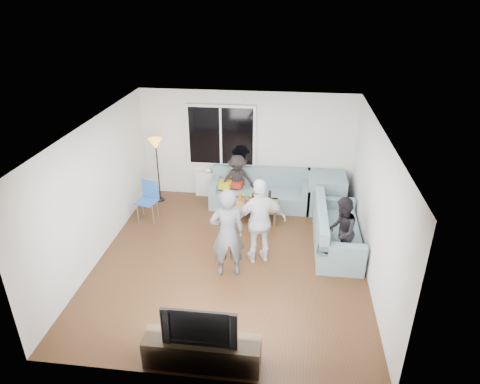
# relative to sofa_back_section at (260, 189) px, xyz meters

# --- Properties ---
(floor) EXTENTS (5.00, 5.50, 0.04)m
(floor) POSITION_rel_sofa_back_section_xyz_m (-0.36, -2.27, -0.45)
(floor) COLOR #56351C
(floor) RESTS_ON ground
(ceiling) EXTENTS (5.00, 5.50, 0.04)m
(ceiling) POSITION_rel_sofa_back_section_xyz_m (-0.36, -2.27, 2.20)
(ceiling) COLOR white
(ceiling) RESTS_ON ground
(wall_back) EXTENTS (5.00, 0.04, 2.60)m
(wall_back) POSITION_rel_sofa_back_section_xyz_m (-0.36, 0.50, 0.88)
(wall_back) COLOR silver
(wall_back) RESTS_ON ground
(wall_front) EXTENTS (5.00, 0.04, 2.60)m
(wall_front) POSITION_rel_sofa_back_section_xyz_m (-0.36, -5.04, 0.88)
(wall_front) COLOR silver
(wall_front) RESTS_ON ground
(wall_left) EXTENTS (0.04, 5.50, 2.60)m
(wall_left) POSITION_rel_sofa_back_section_xyz_m (-2.88, -2.27, 0.88)
(wall_left) COLOR silver
(wall_left) RESTS_ON ground
(wall_right) EXTENTS (0.04, 5.50, 2.60)m
(wall_right) POSITION_rel_sofa_back_section_xyz_m (2.16, -2.27, 0.88)
(wall_right) COLOR silver
(wall_right) RESTS_ON ground
(window_frame) EXTENTS (1.62, 0.06, 1.47)m
(window_frame) POSITION_rel_sofa_back_section_xyz_m (-0.96, 0.42, 1.12)
(window_frame) COLOR white
(window_frame) RESTS_ON wall_back
(window_glass) EXTENTS (1.50, 0.02, 1.35)m
(window_glass) POSITION_rel_sofa_back_section_xyz_m (-0.96, 0.38, 1.12)
(window_glass) COLOR black
(window_glass) RESTS_ON window_frame
(window_mullion) EXTENTS (0.05, 0.03, 1.35)m
(window_mullion) POSITION_rel_sofa_back_section_xyz_m (-0.96, 0.37, 1.12)
(window_mullion) COLOR white
(window_mullion) RESTS_ON window_frame
(radiator) EXTENTS (1.30, 0.12, 0.62)m
(radiator) POSITION_rel_sofa_back_section_xyz_m (-0.96, 0.38, -0.11)
(radiator) COLOR silver
(radiator) RESTS_ON floor
(potted_plant) EXTENTS (0.22, 0.20, 0.34)m
(potted_plant) POSITION_rel_sofa_back_section_xyz_m (-0.77, 0.35, 0.36)
(potted_plant) COLOR #245B25
(potted_plant) RESTS_ON radiator
(vase) EXTENTS (0.17, 0.17, 0.16)m
(vase) POSITION_rel_sofa_back_section_xyz_m (-1.29, 0.35, 0.28)
(vase) COLOR white
(vase) RESTS_ON radiator
(sofa_back_section) EXTENTS (2.30, 0.85, 0.85)m
(sofa_back_section) POSITION_rel_sofa_back_section_xyz_m (0.00, 0.00, 0.00)
(sofa_back_section) COLOR slate
(sofa_back_section) RESTS_ON floor
(sofa_right_section) EXTENTS (2.00, 0.85, 0.85)m
(sofa_right_section) POSITION_rel_sofa_back_section_xyz_m (1.66, -1.57, 0.00)
(sofa_right_section) COLOR slate
(sofa_right_section) RESTS_ON floor
(sofa_corner) EXTENTS (0.85, 0.85, 0.85)m
(sofa_corner) POSITION_rel_sofa_back_section_xyz_m (1.52, 0.00, 0.00)
(sofa_corner) COLOR slate
(sofa_corner) RESTS_ON floor
(cushion_yellow) EXTENTS (0.42, 0.37, 0.14)m
(cushion_yellow) POSITION_rel_sofa_back_section_xyz_m (-0.86, -0.02, 0.09)
(cushion_yellow) COLOR gold
(cushion_yellow) RESTS_ON sofa_back_section
(cushion_red) EXTENTS (0.40, 0.35, 0.13)m
(cushion_red) POSITION_rel_sofa_back_section_xyz_m (-0.59, 0.06, 0.09)
(cushion_red) COLOR maroon
(cushion_red) RESTS_ON sofa_back_section
(coffee_table) EXTENTS (1.11, 0.63, 0.40)m
(coffee_table) POSITION_rel_sofa_back_section_xyz_m (-0.10, -0.66, -0.22)
(coffee_table) COLOR #9E824C
(coffee_table) RESTS_ON floor
(pitcher) EXTENTS (0.17, 0.17, 0.17)m
(pitcher) POSITION_rel_sofa_back_section_xyz_m (-0.20, -0.77, 0.06)
(pitcher) COLOR maroon
(pitcher) RESTS_ON coffee_table
(side_chair) EXTENTS (0.49, 0.49, 0.86)m
(side_chair) POSITION_rel_sofa_back_section_xyz_m (-2.41, -0.96, 0.01)
(side_chair) COLOR #285EB0
(side_chair) RESTS_ON floor
(floor_lamp) EXTENTS (0.32, 0.32, 1.56)m
(floor_lamp) POSITION_rel_sofa_back_section_xyz_m (-2.41, -0.02, 0.36)
(floor_lamp) COLOR #FFA630
(floor_lamp) RESTS_ON floor
(player_left) EXTENTS (0.70, 0.55, 1.68)m
(player_left) POSITION_rel_sofa_back_section_xyz_m (-0.36, -2.69, 0.42)
(player_left) COLOR #4F5055
(player_left) RESTS_ON floor
(player_right) EXTENTS (1.06, 0.71, 1.67)m
(player_right) POSITION_rel_sofa_back_section_xyz_m (0.17, -2.21, 0.41)
(player_right) COLOR silver
(player_right) RESTS_ON floor
(spectator_right) EXTENTS (0.59, 0.71, 1.34)m
(spectator_right) POSITION_rel_sofa_back_section_xyz_m (1.66, -2.10, 0.24)
(spectator_right) COLOR black
(spectator_right) RESTS_ON floor
(spectator_back) EXTENTS (0.89, 0.65, 1.23)m
(spectator_back) POSITION_rel_sofa_back_section_xyz_m (-0.54, 0.03, 0.19)
(spectator_back) COLOR black
(spectator_back) RESTS_ON floor
(tv_console) EXTENTS (1.60, 0.40, 0.44)m
(tv_console) POSITION_rel_sofa_back_section_xyz_m (-0.41, -4.77, -0.20)
(tv_console) COLOR #36291B
(tv_console) RESTS_ON floor
(television) EXTENTS (1.00, 0.13, 0.58)m
(television) POSITION_rel_sofa_back_section_xyz_m (-0.41, -4.77, 0.30)
(television) COLOR black
(television) RESTS_ON tv_console
(bottle_d) EXTENTS (0.07, 0.07, 0.22)m
(bottle_d) POSITION_rel_sofa_back_section_xyz_m (0.14, -0.71, 0.08)
(bottle_d) COLOR orange
(bottle_d) RESTS_ON coffee_table
(bottle_a) EXTENTS (0.07, 0.07, 0.19)m
(bottle_a) POSITION_rel_sofa_back_section_xyz_m (-0.39, -0.61, 0.07)
(bottle_a) COLOR #D3660C
(bottle_a) RESTS_ON coffee_table
(bottle_e) EXTENTS (0.07, 0.07, 0.24)m
(bottle_e) POSITION_rel_sofa_back_section_xyz_m (0.25, -0.50, 0.10)
(bottle_e) COLOR black
(bottle_e) RESTS_ON coffee_table
(bottle_c) EXTENTS (0.07, 0.07, 0.19)m
(bottle_c) POSITION_rel_sofa_back_section_xyz_m (-0.10, -0.55, 0.07)
(bottle_c) COLOR #34150B
(bottle_c) RESTS_ON coffee_table
(bottle_b) EXTENTS (0.08, 0.08, 0.28)m
(bottle_b) POSITION_rel_sofa_back_section_xyz_m (-0.22, -0.81, 0.11)
(bottle_b) COLOR #2F911A
(bottle_b) RESTS_ON coffee_table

